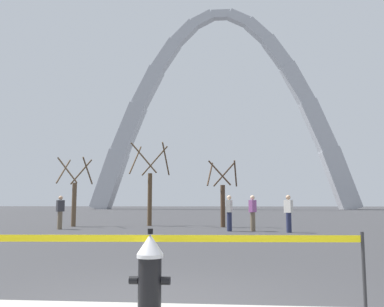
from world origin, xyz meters
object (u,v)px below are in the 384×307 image
(pedestrian_standing_center, at_px, (289,213))
(pedestrian_near_trees, at_px, (60,212))
(fire_hydrant, at_px, (150,276))
(pedestrian_walking_left, at_px, (253,213))
(monument_arch, at_px, (222,118))
(pedestrian_walking_right, at_px, (229,213))

(pedestrian_standing_center, relative_size, pedestrian_near_trees, 1.00)
(fire_hydrant, bearing_deg, pedestrian_near_trees, 116.23)
(pedestrian_standing_center, bearing_deg, pedestrian_walking_left, 156.16)
(monument_arch, xyz_separation_m, pedestrian_standing_center, (3.48, -57.12, -16.06))
(pedestrian_near_trees, bearing_deg, pedestrian_walking_right, -4.28)
(fire_hydrant, xyz_separation_m, monument_arch, (-0.00, 70.34, 16.41))
(monument_arch, height_order, pedestrian_standing_center, monument_arch)
(fire_hydrant, relative_size, pedestrian_standing_center, 0.62)
(pedestrian_standing_center, height_order, pedestrian_near_trees, same)
(monument_arch, relative_size, pedestrian_walking_right, 30.78)
(fire_hydrant, xyz_separation_m, pedestrian_near_trees, (-7.09, 14.38, 0.35))
(fire_hydrant, relative_size, monument_arch, 0.02)
(pedestrian_standing_center, bearing_deg, pedestrian_walking_right, 167.64)
(fire_hydrant, height_order, pedestrian_walking_left, pedestrian_walking_left)
(pedestrian_walking_left, relative_size, pedestrian_walking_right, 1.00)
(pedestrian_walking_left, xyz_separation_m, pedestrian_standing_center, (1.48, -0.65, 0.00))
(monument_arch, bearing_deg, pedestrian_near_trees, -97.22)
(pedestrian_standing_center, xyz_separation_m, pedestrian_near_trees, (-10.57, 1.16, 0.00))
(pedestrian_walking_left, xyz_separation_m, pedestrian_walking_right, (-1.04, -0.10, 0.00))
(pedestrian_standing_center, height_order, pedestrian_walking_right, same)
(pedestrian_walking_right, bearing_deg, pedestrian_near_trees, 175.72)
(fire_hydrant, xyz_separation_m, pedestrian_walking_right, (0.96, 13.78, 0.35))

